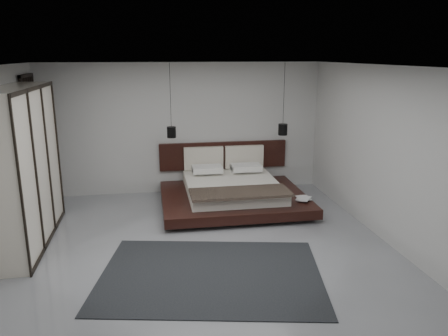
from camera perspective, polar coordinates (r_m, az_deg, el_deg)
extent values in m
plane|color=gray|center=(7.04, -3.12, -10.26)|extent=(6.00, 6.00, 0.00)
plane|color=white|center=(6.38, -3.48, 13.17)|extent=(6.00, 6.00, 0.00)
plane|color=#B6B6B4|center=(9.50, -5.34, 5.15)|extent=(6.00, 0.00, 6.00)
plane|color=#B6B6B4|center=(3.76, 1.97, -10.00)|extent=(6.00, 0.00, 6.00)
plane|color=#B6B6B4|center=(7.51, 20.12, 1.74)|extent=(0.00, 6.00, 6.00)
cube|color=black|center=(9.23, -23.65, 3.05)|extent=(0.05, 0.90, 2.60)
cube|color=black|center=(8.75, 1.25, -4.84)|extent=(2.22, 1.81, 0.08)
cube|color=black|center=(8.70, 1.25, -4.03)|extent=(2.82, 2.32, 0.18)
cube|color=silver|center=(8.76, 1.10, -2.51)|extent=(1.81, 2.02, 0.22)
cube|color=black|center=(7.99, 2.15, -3.23)|extent=(1.83, 0.71, 0.05)
cube|color=white|center=(9.39, -2.32, -0.26)|extent=(0.62, 0.40, 0.12)
cube|color=white|center=(9.53, 2.73, -0.04)|extent=(0.62, 0.40, 0.12)
cube|color=white|center=(9.24, -2.21, -0.12)|extent=(0.62, 0.40, 0.12)
cube|color=white|center=(9.38, 2.92, 0.10)|extent=(0.62, 0.40, 0.12)
cube|color=black|center=(9.68, -0.08, 1.68)|extent=(2.82, 0.08, 0.60)
cube|color=beige|center=(9.54, -2.68, 1.28)|extent=(0.86, 0.10, 0.50)
cube|color=beige|center=(9.69, 2.65, 1.49)|extent=(0.86, 0.10, 0.50)
imported|color=#99724C|center=(8.50, 9.62, -3.96)|extent=(0.24, 0.31, 0.03)
imported|color=#99724C|center=(8.46, 9.56, -3.86)|extent=(0.38, 0.40, 0.02)
cylinder|color=black|center=(8.74, -7.03, 9.41)|extent=(0.01, 0.01, 1.25)
cylinder|color=black|center=(8.84, -6.88, 4.66)|extent=(0.18, 0.18, 0.22)
cylinder|color=#FFE0B2|center=(8.86, -6.86, 4.06)|extent=(0.13, 0.13, 0.01)
cylinder|color=black|center=(9.15, 7.84, 9.60)|extent=(0.01, 0.01, 1.25)
cylinder|color=black|center=(9.24, 7.68, 5.01)|extent=(0.19, 0.19, 0.23)
cylinder|color=#FFE0B2|center=(9.26, 7.66, 4.39)|extent=(0.14, 0.14, 0.01)
cube|color=silver|center=(7.51, -24.83, 0.07)|extent=(0.58, 2.49, 2.49)
cube|color=black|center=(7.25, -23.56, 9.51)|extent=(0.03, 2.49, 0.06)
cube|color=black|center=(7.81, -21.73, -8.49)|extent=(0.03, 2.49, 0.06)
cube|color=black|center=(6.27, -25.02, -2.65)|extent=(0.03, 0.05, 2.49)
cube|color=black|center=(7.05, -23.32, -0.66)|extent=(0.03, 0.05, 2.49)
cube|color=black|center=(7.83, -21.97, 0.93)|extent=(0.03, 0.05, 2.49)
cube|color=black|center=(8.63, -20.86, 2.23)|extent=(0.03, 0.05, 2.49)
cube|color=black|center=(6.22, -1.72, -13.73)|extent=(3.39, 2.71, 0.01)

